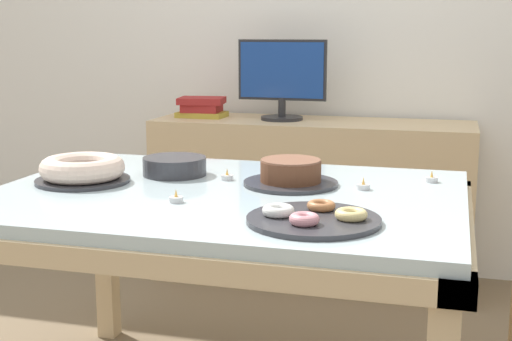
{
  "coord_description": "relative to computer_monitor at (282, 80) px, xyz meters",
  "views": [
    {
      "loc": [
        0.65,
        -1.97,
        1.21
      ],
      "look_at": [
        0.08,
        0.04,
        0.8
      ],
      "focal_mm": 50.0,
      "sensor_mm": 36.0,
      "label": 1
    }
  ],
  "objects": [
    {
      "name": "wall_back",
      "position": [
        0.15,
        0.3,
        0.32
      ],
      "size": [
        8.0,
        0.1,
        2.6
      ],
      "primitive_type": "cube",
      "color": "white",
      "rests_on": "ground"
    },
    {
      "name": "dining_table",
      "position": [
        0.15,
        -1.32,
        -0.33
      ],
      "size": [
        1.42,
        1.05,
        0.74
      ],
      "color": "silver",
      "rests_on": "ground"
    },
    {
      "name": "sideboard",
      "position": [
        0.15,
        0.0,
        -0.58
      ],
      "size": [
        1.51,
        0.44,
        0.79
      ],
      "color": "#D1B284",
      "rests_on": "ground"
    },
    {
      "name": "computer_monitor",
      "position": [
        0.0,
        0.0,
        0.0
      ],
      "size": [
        0.42,
        0.2,
        0.38
      ],
      "color": "#262628",
      "rests_on": "sideboard"
    },
    {
      "name": "book_stack",
      "position": [
        -0.41,
        0.0,
        -0.14
      ],
      "size": [
        0.24,
        0.19,
        0.1
      ],
      "color": "#B29933",
      "rests_on": "sideboard"
    },
    {
      "name": "cake_chocolate_round",
      "position": [
        0.31,
        -1.18,
        -0.21
      ],
      "size": [
        0.29,
        0.29,
        0.08
      ],
      "color": "#333338",
      "rests_on": "dining_table"
    },
    {
      "name": "cake_golden_bundt",
      "position": [
        -0.33,
        -1.32,
        -0.2
      ],
      "size": [
        0.3,
        0.3,
        0.08
      ],
      "color": "#333338",
      "rests_on": "dining_table"
    },
    {
      "name": "pastry_platter",
      "position": [
        0.47,
        -1.6,
        -0.23
      ],
      "size": [
        0.34,
        0.34,
        0.04
      ],
      "color": "#333338",
      "rests_on": "dining_table"
    },
    {
      "name": "plate_stack",
      "position": [
        -0.09,
        -1.13,
        -0.21
      ],
      "size": [
        0.21,
        0.21,
        0.06
      ],
      "color": "#333338",
      "rests_on": "dining_table"
    },
    {
      "name": "tealight_left_edge",
      "position": [
        0.54,
        -1.18,
        -0.23
      ],
      "size": [
        0.04,
        0.04,
        0.04
      ],
      "color": "silver",
      "rests_on": "dining_table"
    },
    {
      "name": "tealight_right_edge",
      "position": [
        0.1,
        -1.16,
        -0.23
      ],
      "size": [
        0.04,
        0.04,
        0.04
      ],
      "color": "silver",
      "rests_on": "dining_table"
    },
    {
      "name": "tealight_centre",
      "position": [
        0.73,
        -1.02,
        -0.23
      ],
      "size": [
        0.04,
        0.04,
        0.04
      ],
      "color": "silver",
      "rests_on": "dining_table"
    },
    {
      "name": "tealight_near_cakes",
      "position": [
        0.06,
        -1.49,
        -0.23
      ],
      "size": [
        0.04,
        0.04,
        0.04
      ],
      "color": "silver",
      "rests_on": "dining_table"
    }
  ]
}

